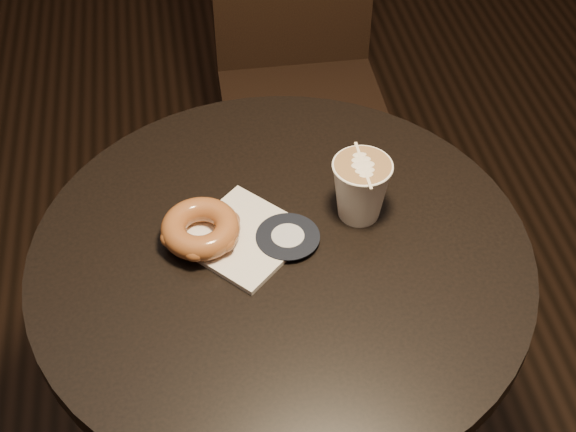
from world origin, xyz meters
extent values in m
cylinder|color=black|center=(0.00, 0.00, 0.73)|extent=(0.70, 0.70, 0.03)
cylinder|color=black|center=(0.00, 0.00, 0.37)|extent=(0.07, 0.07, 0.70)
cube|color=black|center=(0.16, 0.72, 0.42)|extent=(0.38, 0.38, 0.04)
cylinder|color=black|center=(0.00, 0.57, 0.21)|extent=(0.03, 0.03, 0.42)
cylinder|color=black|center=(0.32, 0.56, 0.21)|extent=(0.03, 0.03, 0.42)
cylinder|color=black|center=(0.01, 0.88, 0.21)|extent=(0.03, 0.03, 0.42)
cylinder|color=black|center=(0.32, 0.88, 0.21)|extent=(0.03, 0.03, 0.42)
cube|color=silver|center=(-0.05, 0.03, 0.75)|extent=(0.20, 0.20, 0.01)
torus|color=brown|center=(-0.11, 0.03, 0.78)|extent=(0.11, 0.11, 0.04)
camera|label=1|loc=(-0.11, -0.73, 1.58)|focal=50.00mm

